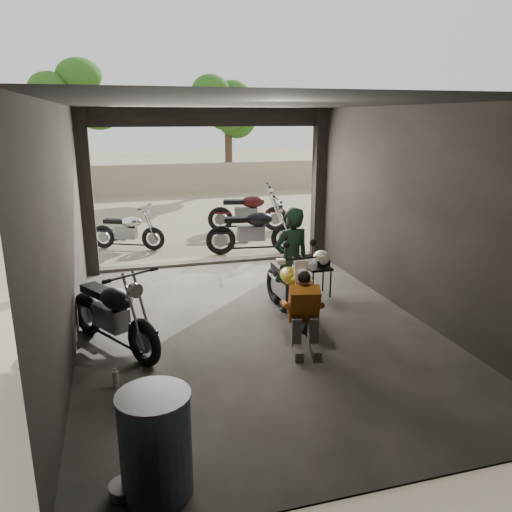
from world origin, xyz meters
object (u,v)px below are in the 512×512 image
outside_bike_a (127,227)px  stool (318,271)px  left_bike (112,308)px  sign_post (358,168)px  main_bike (288,283)px  mechanic (305,315)px  outside_bike_b (248,208)px  outside_bike_c (253,226)px  helmet (321,258)px  oil_drum (156,445)px  rider (291,261)px

outside_bike_a → stool: bearing=-119.0°
left_bike → sign_post: sign_post is taller
main_bike → mechanic: 1.25m
main_bike → outside_bike_b: bearing=80.0°
mechanic → outside_bike_c: bearing=94.8°
outside_bike_a → outside_bike_b: outside_bike_b is taller
helmet → oil_drum: 5.15m
stool → sign_post: (2.40, 3.39, 1.37)m
left_bike → oil_drum: 2.90m
outside_bike_a → mechanic: size_ratio=1.50×
helmet → sign_post: bearing=49.4°
left_bike → oil_drum: bearing=-115.0°
outside_bike_c → stool: bearing=-167.0°
left_bike → outside_bike_b: (3.58, 6.45, 0.05)m
outside_bike_c → sign_post: (2.73, 0.36, 1.20)m
main_bike → oil_drum: 4.05m
main_bike → rider: (0.12, 0.18, 0.30)m
stool → helmet: helmet is taller
outside_bike_c → helmet: bearing=-166.0°
sign_post → oil_drum: bearing=-131.4°
outside_bike_b → helmet: (-0.10, -5.27, 0.04)m
oil_drum → mechanic: bearing=44.8°
outside_bike_a → outside_bike_b: size_ratio=0.82×
main_bike → outside_bike_b: 6.07m
left_bike → outside_bike_b: bearing=29.6°
outside_bike_c → mechanic: bearing=179.0°
outside_bike_b → outside_bike_c: outside_bike_b is taller
outside_bike_c → main_bike: bearing=179.4°
rider → mechanic: bearing=65.1°
outside_bike_c → mechanic: size_ratio=1.81×
mechanic → sign_post: (3.41, 5.34, 1.31)m
outside_bike_b → helmet: bearing=-168.4°
helmet → oil_drum: (-3.17, -4.06, -0.22)m
outside_bike_a → oil_drum: (-0.04, -8.23, -0.07)m
main_bike → rider: size_ratio=0.98×
outside_bike_b → helmet: outside_bike_b is taller
outside_bike_b → outside_bike_c: 2.31m
stool → oil_drum: oil_drum is taller
rider → left_bike: bearing=0.5°
outside_bike_b → main_bike: bearing=-176.4°
mechanic → stool: bearing=75.2°
main_bike → outside_bike_c: (0.48, 3.74, 0.08)m
outside_bike_c → oil_drum: (-2.78, -7.06, -0.18)m
left_bike → sign_post: (5.83, 4.55, 1.24)m
outside_bike_b → sign_post: 3.17m
rider → outside_bike_a: bearing=-75.8°
main_bike → helmet: 1.14m
mechanic → helmet: bearing=74.2°
rider → outside_bike_c: bearing=-108.4°
outside_bike_b → stool: (-0.15, -5.29, -0.18)m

